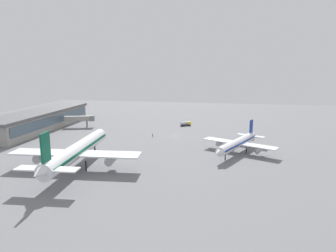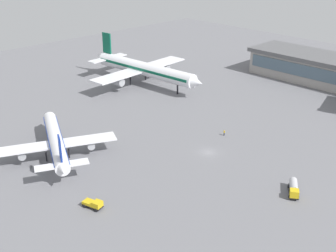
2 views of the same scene
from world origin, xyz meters
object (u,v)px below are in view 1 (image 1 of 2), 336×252
fuel_truck (186,124)px  ground_crew_worker (152,135)px  pushback_tractor (250,137)px  airplane_at_gate (238,143)px  airplane_taxiing (77,151)px

fuel_truck → ground_crew_worker: fuel_truck is taller
fuel_truck → pushback_tractor: (26.65, 35.25, -0.42)m
airplane_at_gate → pushback_tractor: airplane_at_gate is taller
airplane_at_gate → pushback_tractor: 27.45m
airplane_taxiing → fuel_truck: airplane_taxiing is taller
airplane_taxiing → pushback_tractor: airplane_taxiing is taller
airplane_taxiing → pushback_tractor: (-55.07, 62.75, -5.25)m
pushback_tractor → airplane_taxiing: bearing=115.3°
pushback_tractor → fuel_truck: bearing=36.9°
fuel_truck → pushback_tractor: bearing=-70.6°
airplane_taxiing → pushback_tractor: 83.66m
airplane_taxiing → fuel_truck: 86.36m
ground_crew_worker → airplane_at_gate: bearing=-173.5°
airplane_taxiing → ground_crew_worker: bearing=-20.0°
airplane_taxiing → fuel_truck: size_ratio=8.93×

